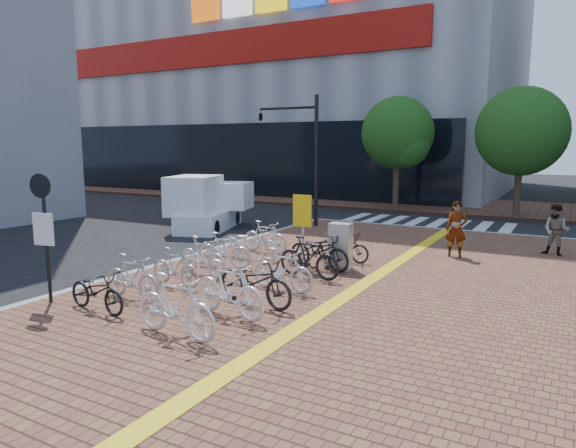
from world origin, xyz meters
The scene contains 28 objects.
ground centered at (0.00, 0.00, 0.00)m, with size 120.00×120.00×0.00m, color black.
tactile_strip centered at (2.00, -5.00, 0.16)m, with size 0.40×34.00×0.01m, color yellow.
kerb_north centered at (3.00, 12.00, 0.08)m, with size 14.00×0.25×0.15m, color gray.
far_sidewalk centered at (0.00, 21.00, 0.07)m, with size 70.00×8.00×0.15m, color brown.
department_store centered at (-15.99, 31.95, 13.98)m, with size 36.00×24.27×28.00m.
crosswalk centered at (0.50, 14.00, 0.01)m, with size 7.50×4.00×0.01m.
street_trees centered at (5.04, 17.45, 4.10)m, with size 16.20×4.60×6.35m.
bike_0 centered at (-2.09, -2.33, 0.59)m, with size 0.58×1.67×0.88m, color black.
bike_1 centered at (-2.06, -1.38, 0.66)m, with size 0.48×1.71×1.02m, color #BCBDC2.
bike_2 centered at (-1.98, -0.06, 0.62)m, with size 0.44×1.57×0.94m, color #AFAEB3.
bike_3 centered at (-2.08, 1.12, 0.66)m, with size 0.48×1.71×1.03m, color silver.
bike_4 centered at (-2.04, 2.02, 0.66)m, with size 0.48×1.68×1.01m, color silver.
bike_5 centered at (-2.08, 3.41, 0.63)m, with size 0.64×1.84×0.97m, color white.
bike_6 centered at (-2.14, 4.37, 0.66)m, with size 0.48×1.69×1.02m, color silver.
bike_7 centered at (0.29, -2.62, 0.72)m, with size 0.54×1.91×1.15m, color white.
bike_8 centered at (0.47, -1.25, 0.72)m, with size 0.53×1.89×1.14m, color white.
bike_9 centered at (0.52, -0.35, 0.68)m, with size 0.70×2.01×1.06m, color black.
bike_10 centered at (0.50, 0.88, 0.65)m, with size 0.47×1.68×1.01m, color silver.
bike_11 centered at (0.51, 2.24, 0.69)m, with size 0.51×1.80×1.08m, color black.
bike_12 centered at (0.32, 3.24, 0.67)m, with size 0.69×1.97×1.03m, color black.
bike_13 centered at (0.52, 4.44, 0.59)m, with size 0.58×1.67×0.88m, color black.
pedestrian_a centered at (3.31, 6.74, 1.01)m, with size 0.63×0.41×1.72m, color gray.
pedestrian_b centered at (5.99, 8.42, 0.95)m, with size 0.78×0.61×1.60m, color #494E5D.
utility_box centered at (0.85, 3.50, 0.80)m, with size 0.59×0.43×1.29m, color #B2B3B7.
yellow_sign centered at (-0.20, 3.23, 1.57)m, with size 0.55×0.12×2.05m.
notice_sign centered at (-3.50, -2.44, 1.94)m, with size 0.52×0.17×2.83m.
traffic_light_pole centered at (-4.41, 10.08, 3.92)m, with size 2.93×1.13×5.46m.
box_truck centered at (-7.12, 7.83, 1.08)m, with size 2.86×4.30×2.30m.
Camera 1 is at (6.38, -9.36, 3.59)m, focal length 32.00 mm.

